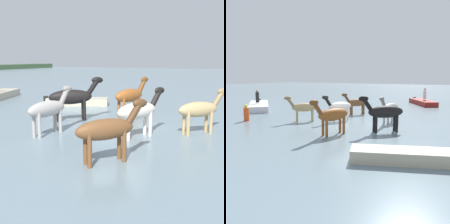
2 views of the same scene
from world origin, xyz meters
The scene contains 13 objects.
ground_plane centered at (0.00, 0.00, 0.00)m, with size 151.36×151.36×0.00m, color slate.
horse_gray_outer centered at (2.94, 0.42, 1.07)m, with size 2.48×1.13×1.93m.
horse_mid_herd centered at (0.87, 2.47, 1.11)m, with size 2.09×2.15×2.02m.
horse_pinto_flank centered at (-1.73, 1.87, 0.99)m, with size 2.34×0.80×1.81m.
horse_rear_stallion centered at (-0.65, -1.38, 0.99)m, with size 2.23×1.37×1.80m.
horse_dun_straggler centered at (-3.64, -1.59, 0.96)m, with size 2.00×1.63×1.75m.
horse_dark_mare centered at (0.82, -3.31, 0.96)m, with size 1.87×1.78×1.74m.
boat_launch_far centered at (-13.47, 1.40, 0.17)m, with size 4.80×3.82×0.75m.
boat_motor_center centered at (-1.82, -11.03, 0.19)m, with size 5.18×5.60×0.78m.
boat_dinghy_port centered at (4.91, 4.79, 0.16)m, with size 2.45×3.93×0.71m.
person_helmsman_aft centered at (-13.52, 1.60, 1.14)m, with size 0.32×0.32×1.19m.
person_spotter_bow centered at (-1.57, -10.87, 1.18)m, with size 0.32×0.32×1.19m.
buoy_channel_marker centered at (2.76, -6.79, 0.51)m, with size 0.36×0.36×1.14m.
Camera 2 is at (13.06, 7.06, 3.06)m, focal length 37.84 mm.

